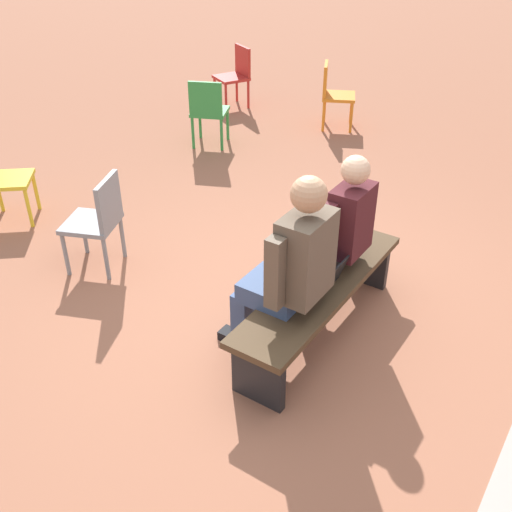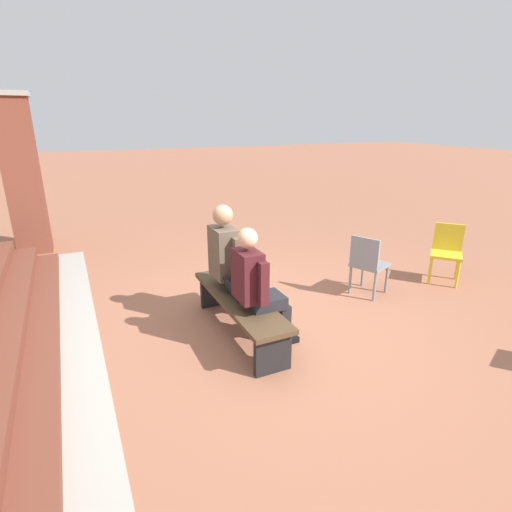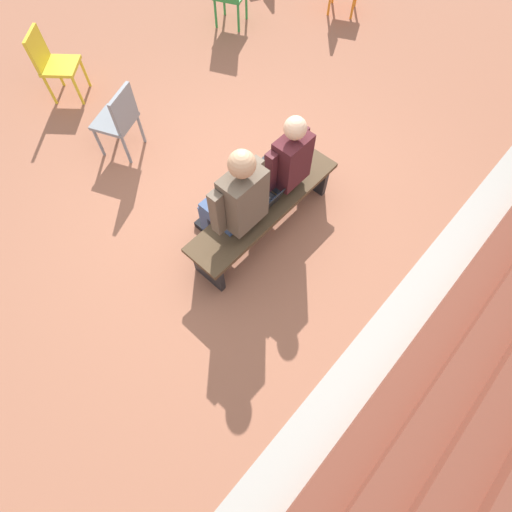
{
  "view_description": "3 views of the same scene",
  "coord_description": "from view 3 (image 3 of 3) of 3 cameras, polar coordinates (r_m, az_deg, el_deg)",
  "views": [
    {
      "loc": [
        3.15,
        1.84,
        2.89
      ],
      "look_at": [
        0.31,
        -0.06,
        0.7
      ],
      "focal_mm": 42.0,
      "sensor_mm": 36.0,
      "label": 1
    },
    {
      "loc": [
        -3.63,
        1.84,
        2.29
      ],
      "look_at": [
        0.12,
        0.07,
        0.86
      ],
      "focal_mm": 28.0,
      "sensor_mm": 36.0,
      "label": 2
    },
    {
      "loc": [
        1.84,
        1.84,
        3.58
      ],
      "look_at": [
        0.62,
        0.73,
        0.68
      ],
      "focal_mm": 28.0,
      "sensor_mm": 36.0,
      "label": 3
    }
  ],
  "objects": [
    {
      "name": "plastic_chair_far_left",
      "position": [
        4.93,
        -18.98,
        18.13
      ],
      "size": [
        0.55,
        0.55,
        0.84
      ],
      "color": "gray",
      "rests_on": "ground"
    },
    {
      "name": "ground_plane",
      "position": [
        4.43,
        -1.57,
        6.44
      ],
      "size": [
        60.0,
        60.0,
        0.0
      ],
      "primitive_type": "plane",
      "color": "#9E6047"
    },
    {
      "name": "concrete_strip",
      "position": [
        4.01,
        19.03,
        -9.55
      ],
      "size": [
        7.82,
        0.4,
        0.01
      ],
      "primitive_type": "cube",
      "color": "#A8A399",
      "rests_on": "ground"
    },
    {
      "name": "person_student",
      "position": [
        3.92,
        3.79,
        13.02
      ],
      "size": [
        0.52,
        0.66,
        1.31
      ],
      "color": "#232328",
      "rests_on": "ground"
    },
    {
      "name": "person_adult",
      "position": [
        3.57,
        -3.08,
        7.87
      ],
      "size": [
        0.58,
        0.74,
        1.41
      ],
      "color": "#384C75",
      "rests_on": "ground"
    },
    {
      "name": "brick_steps",
      "position": [
        3.95,
        31.66,
        -16.36
      ],
      "size": [
        7.02,
        1.2,
        0.6
      ],
      "color": "brown",
      "rests_on": "ground"
    },
    {
      "name": "plastic_chair_far_right",
      "position": [
        6.04,
        -27.11,
        23.52
      ],
      "size": [
        0.59,
        0.59,
        0.84
      ],
      "color": "gold",
      "rests_on": "ground"
    },
    {
      "name": "laptop",
      "position": [
        3.87,
        1.18,
        7.69
      ],
      "size": [
        0.32,
        0.29,
        0.21
      ],
      "color": "black",
      "rests_on": "bench"
    },
    {
      "name": "bench",
      "position": [
        4.0,
        1.21,
        6.68
      ],
      "size": [
        1.8,
        0.44,
        0.45
      ],
      "color": "#4C3823",
      "rests_on": "ground"
    }
  ]
}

